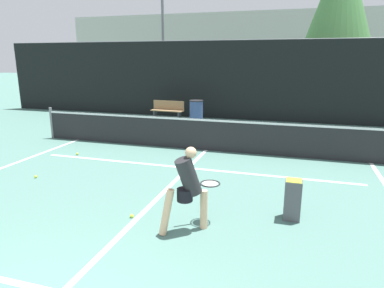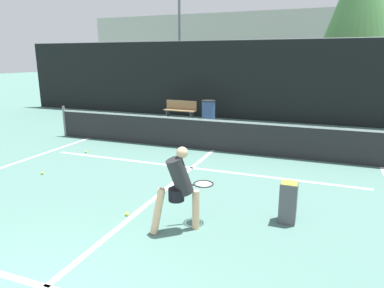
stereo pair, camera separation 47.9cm
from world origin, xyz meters
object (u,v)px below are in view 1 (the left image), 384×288
player_practicing (188,186)px  courtside_bench (168,110)px  parked_car (191,95)px  trash_bin (196,111)px  ball_hopper (293,199)px

player_practicing → courtside_bench: size_ratio=0.94×
parked_car → player_practicing: bearing=-72.9°
parked_car → trash_bin: bearing=-70.0°
trash_bin → parked_car: 5.09m
trash_bin → parked_car: parked_car is taller
ball_hopper → courtside_bench: (-5.49, 8.37, 0.09)m
ball_hopper → trash_bin: trash_bin is taller
courtside_bench → trash_bin: bearing=-0.2°
courtside_bench → parked_car: parked_car is taller
courtside_bench → parked_car: size_ratio=0.36×
player_practicing → ball_hopper: size_ratio=1.97×
ball_hopper → parked_car: (-5.89, 13.07, 0.27)m
ball_hopper → parked_car: 14.34m
trash_bin → courtside_bench: bearing=176.8°
trash_bin → parked_car: bearing=110.0°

